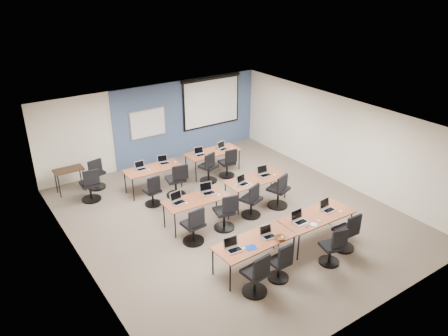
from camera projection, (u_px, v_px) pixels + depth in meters
floor at (232, 216)px, 11.88m from camera, size 8.00×9.00×0.02m
ceiling at (233, 122)px, 10.75m from camera, size 8.00×9.00×0.02m
wall_back at (155, 124)px, 14.69m from camera, size 8.00×0.04×2.70m
wall_front at (374, 258)px, 7.94m from camera, size 8.00×0.04×2.70m
wall_left at (79, 216)px, 9.28m from camera, size 0.04×9.00×2.70m
wall_right at (339, 140)px, 13.36m from camera, size 0.04×9.00×2.70m
blue_accent_panel at (188, 118)px, 15.31m from camera, size 5.50×0.04×2.70m
whiteboard at (148, 123)px, 14.44m from camera, size 1.28×0.03×0.98m
projector_screen at (211, 99)px, 15.52m from camera, size 2.40×0.10×1.82m
training_table_front_left at (254, 243)px, 9.54m from camera, size 1.87×0.78×0.73m
training_table_front_right at (317, 217)px, 10.51m from camera, size 1.88×0.78×0.73m
training_table_mid_left at (197, 200)px, 11.27m from camera, size 1.73×0.72×0.73m
training_table_mid_right at (256, 180)px, 12.34m from camera, size 1.81×0.75×0.73m
training_table_back_left at (153, 170)px, 12.98m from camera, size 1.70×0.71×0.73m
training_table_back_right at (213, 153)px, 14.14m from camera, size 1.79×0.75×0.73m
laptop_0 at (233, 247)px, 9.22m from camera, size 0.34×0.29×0.26m
mouse_0 at (244, 248)px, 9.26m from camera, size 0.07×0.10×0.03m
task_chair_0 at (257, 277)px, 8.89m from camera, size 0.53×0.53×1.01m
laptop_1 at (268, 234)px, 9.67m from camera, size 0.31×0.26×0.24m
mouse_1 at (283, 237)px, 9.64m from camera, size 0.08×0.11×0.04m
task_chair_1 at (281, 265)px, 9.30m from camera, size 0.46×0.46×0.95m
laptop_2 at (299, 219)px, 10.23m from camera, size 0.35×0.30×0.27m
mouse_2 at (319, 221)px, 10.25m from camera, size 0.09×0.11×0.03m
task_chair_2 at (333, 249)px, 9.81m from camera, size 0.48×0.48×0.96m
laptop_3 at (327, 207)px, 10.72m from camera, size 0.35×0.29×0.26m
mouse_3 at (341, 211)px, 10.65m from camera, size 0.09×0.11×0.03m
task_chair_3 at (347, 235)px, 10.30m from camera, size 0.52×0.52×1.00m
laptop_4 at (178, 200)px, 11.07m from camera, size 0.35×0.29×0.26m
mouse_4 at (186, 203)px, 11.02m from camera, size 0.08×0.10×0.03m
task_chair_4 at (194, 228)px, 10.55m from camera, size 0.53×0.53×1.01m
laptop_5 at (208, 190)px, 11.53m from camera, size 0.35×0.30×0.27m
mouse_5 at (219, 195)px, 11.43m from camera, size 0.07×0.11×0.04m
task_chair_5 at (226, 215)px, 11.12m from camera, size 0.54×0.54×1.02m
laptop_6 at (243, 182)px, 12.00m from camera, size 0.31×0.27×0.24m
mouse_6 at (251, 184)px, 11.98m from camera, size 0.08×0.10×0.03m
task_chair_6 at (252, 203)px, 11.68m from camera, size 0.56×0.54×1.01m
laptop_7 at (264, 173)px, 12.51m from camera, size 0.35×0.30×0.27m
mouse_7 at (274, 175)px, 12.51m from camera, size 0.08×0.11×0.03m
task_chair_7 at (279, 193)px, 12.14m from camera, size 0.59×0.58×1.05m
laptop_8 at (141, 167)px, 12.88m from camera, size 0.30×0.25×0.23m
mouse_8 at (149, 170)px, 12.84m from camera, size 0.08×0.11×0.03m
task_chair_8 at (153, 193)px, 12.25m from camera, size 0.46×0.46×0.95m
laptop_9 at (164, 161)px, 13.27m from camera, size 0.31×0.26×0.24m
mouse_9 at (175, 162)px, 13.35m from camera, size 0.08×0.11×0.03m
task_chair_9 at (177, 183)px, 12.71m from camera, size 0.58×0.58×1.05m
laptop_10 at (200, 153)px, 13.85m from camera, size 0.32×0.27×0.24m
mouse_10 at (208, 155)px, 13.84m from camera, size 0.08×0.10×0.03m
task_chair_10 at (209, 170)px, 13.58m from camera, size 0.56×0.54×1.02m
laptop_11 at (223, 147)px, 14.28m from camera, size 0.31×0.27×0.24m
mouse_11 at (232, 148)px, 14.35m from camera, size 0.07×0.10×0.03m
task_chair_11 at (228, 165)px, 13.94m from camera, size 0.50×0.50×0.98m
blue_mousepad at (251, 248)px, 9.29m from camera, size 0.28×0.25×0.01m
snack_bowl at (280, 238)px, 9.58m from camera, size 0.28×0.28×0.06m
snack_plate at (314, 225)px, 10.12m from camera, size 0.21×0.21×0.01m
coffee_cup at (307, 225)px, 10.03m from camera, size 0.06×0.06×0.05m
utility_table at (69, 172)px, 12.88m from camera, size 0.85×0.47×0.75m
spare_chair_a at (96, 176)px, 13.18m from camera, size 0.53×0.53×1.01m
spare_chair_b at (91, 187)px, 12.49m from camera, size 0.55×0.55×1.03m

